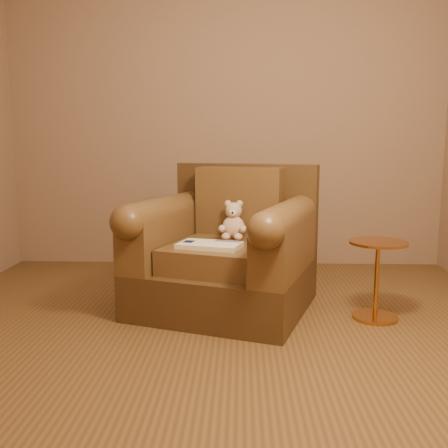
{
  "coord_description": "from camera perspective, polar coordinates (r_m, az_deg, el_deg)",
  "views": [
    {
      "loc": [
        0.14,
        -2.68,
        1.12
      ],
      "look_at": [
        0.03,
        0.59,
        0.6
      ],
      "focal_mm": 40.0,
      "sensor_mm": 36.0,
      "label": 1
    }
  ],
  "objects": [
    {
      "name": "armchair",
      "position": [
        3.46,
        0.31,
        -3.35
      ],
      "size": [
        1.36,
        1.33,
        0.98
      ],
      "rotation": [
        0.0,
        0.0,
        -0.32
      ],
      "color": "#432D16",
      "rests_on": "floor"
    },
    {
      "name": "guidebook",
      "position": [
        3.2,
        -1.66,
        -2.43
      ],
      "size": [
        0.44,
        0.33,
        0.03
      ],
      "rotation": [
        0.0,
        0.0,
        -0.27
      ],
      "color": "beige",
      "rests_on": "armchair"
    },
    {
      "name": "teddy_bear",
      "position": [
        3.5,
        1.06,
        0.0
      ],
      "size": [
        0.2,
        0.22,
        0.27
      ],
      "rotation": [
        0.0,
        0.0,
        -0.09
      ],
      "color": "#D3AD94",
      "rests_on": "armchair"
    },
    {
      "name": "side_table",
      "position": [
        3.37,
        17.06,
        -5.86
      ],
      "size": [
        0.37,
        0.37,
        0.51
      ],
      "color": "#C07C35",
      "rests_on": "floor"
    },
    {
      "name": "floor",
      "position": [
        2.91,
        -0.95,
        -13.62
      ],
      "size": [
        4.0,
        4.0,
        0.0
      ],
      "primitive_type": "plane",
      "color": "brown",
      "rests_on": "ground"
    },
    {
      "name": "room",
      "position": [
        2.75,
        -1.04,
        21.54
      ],
      "size": [
        4.02,
        4.02,
        2.71
      ],
      "color": "#8E6F57",
      "rests_on": "ground"
    }
  ]
}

